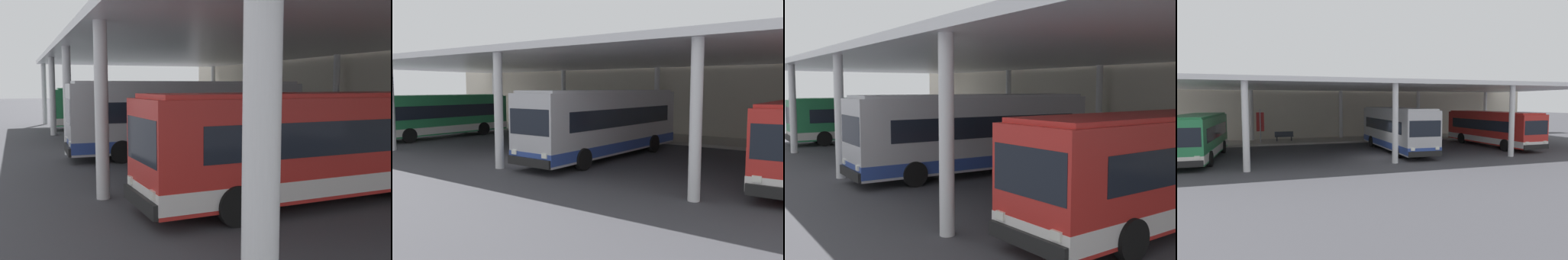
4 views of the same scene
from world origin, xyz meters
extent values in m
plane|color=#3D3D42|center=(0.00, 0.00, 0.00)|extent=(200.00, 200.00, 0.00)
cube|color=#A39E93|center=(0.00, 11.75, 0.09)|extent=(42.00, 4.50, 0.18)
cube|color=beige|center=(0.00, 15.00, 3.35)|extent=(48.00, 1.60, 6.70)
cube|color=silver|center=(0.00, 5.50, 5.40)|extent=(40.00, 17.00, 0.30)
cylinder|color=silver|center=(-18.50, 13.50, 2.62)|extent=(0.40, 0.40, 5.25)
cylinder|color=silver|center=(-9.25, 13.50, 2.62)|extent=(0.40, 0.40, 5.25)
cylinder|color=silver|center=(0.00, -2.50, 2.62)|extent=(0.40, 0.40, 5.25)
cylinder|color=silver|center=(0.00, 13.50, 2.62)|extent=(0.40, 0.40, 5.25)
cylinder|color=silver|center=(9.25, -2.50, 2.62)|extent=(0.40, 0.40, 5.25)
cube|color=#28844C|center=(-12.59, 3.13, 1.70)|extent=(2.90, 10.49, 2.70)
cube|color=white|center=(-12.59, 3.13, 0.70)|extent=(2.92, 10.51, 0.50)
cube|color=black|center=(-12.58, 3.28, 2.00)|extent=(2.87, 8.62, 0.90)
cube|color=#2A8B50|center=(-12.59, 3.13, 3.11)|extent=(2.68, 10.07, 0.12)
cylinder|color=black|center=(-11.49, -0.14, 0.50)|extent=(0.32, 1.01, 1.00)
cylinder|color=black|center=(-13.70, 6.03, 0.50)|extent=(0.32, 1.01, 1.00)
cylinder|color=black|center=(-11.26, 5.94, 0.50)|extent=(0.32, 1.01, 1.00)
cube|color=#B7B7BC|center=(2.24, 2.89, 1.90)|extent=(2.80, 11.26, 3.10)
cube|color=#2D4799|center=(2.24, 2.89, 0.70)|extent=(2.82, 11.28, 0.50)
cube|color=black|center=(2.24, 3.04, 2.20)|extent=(2.79, 9.25, 0.90)
cube|color=black|center=(2.09, -2.66, 2.25)|extent=(2.30, 0.18, 1.10)
cube|color=black|center=(2.08, -2.75, 0.55)|extent=(2.45, 0.23, 0.36)
cube|color=silver|center=(2.24, 2.89, 3.51)|extent=(2.59, 10.81, 0.12)
cube|color=yellow|center=(2.09, -2.63, 3.27)|extent=(1.75, 0.17, 0.28)
cube|color=white|center=(1.18, -2.72, 0.90)|extent=(0.28, 0.09, 0.20)
cube|color=white|center=(2.98, -2.77, 0.90)|extent=(0.28, 0.09, 0.20)
cylinder|color=black|center=(0.92, -0.55, 0.50)|extent=(0.31, 1.01, 1.00)
cylinder|color=black|center=(3.37, -0.62, 0.50)|extent=(0.31, 1.01, 1.00)
cylinder|color=black|center=(1.10, 6.00, 0.50)|extent=(0.31, 1.01, 1.00)
cylinder|color=black|center=(3.54, 5.93, 0.50)|extent=(0.31, 1.01, 1.00)
cube|color=white|center=(11.08, -2.11, 0.90)|extent=(0.28, 0.09, 0.20)
cylinder|color=black|center=(10.67, -0.12, 0.50)|extent=(0.32, 1.01, 1.00)
cube|color=#383D47|center=(-6.19, 11.75, 0.63)|extent=(1.80, 0.44, 0.08)
cube|color=#383D47|center=(-6.19, 11.95, 0.88)|extent=(1.80, 0.06, 0.44)
cube|color=#2D2D33|center=(-6.89, 11.75, 0.41)|extent=(0.10, 0.36, 0.45)
cube|color=#2D2D33|center=(-5.49, 11.75, 0.41)|extent=(0.10, 0.36, 0.45)
cylinder|color=maroon|center=(-9.73, 11.56, 0.63)|extent=(0.48, 0.48, 0.90)
cylinder|color=black|center=(-9.73, 11.56, 1.12)|extent=(0.52, 0.52, 0.08)
cylinder|color=#B2B2B7|center=(-8.43, 10.95, 1.78)|extent=(0.12, 0.12, 3.20)
cube|color=#B22323|center=(-8.43, 10.93, 2.16)|extent=(0.70, 0.04, 1.80)
camera|label=1|loc=(22.52, -4.85, 3.38)|focal=41.36mm
camera|label=2|loc=(14.01, -14.99, 3.66)|focal=37.28mm
camera|label=3|loc=(19.50, -8.27, 3.86)|focal=42.16mm
camera|label=4|loc=(-8.48, -23.75, 4.04)|focal=32.05mm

